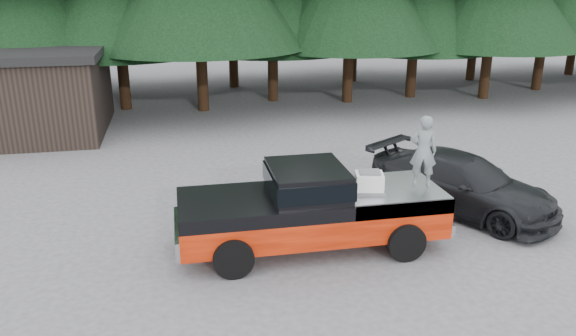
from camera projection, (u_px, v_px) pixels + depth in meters
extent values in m
plane|color=#49484B|center=(287.00, 252.00, 12.48)|extent=(120.00, 120.00, 0.00)
cube|color=black|center=(307.00, 180.00, 12.17)|extent=(1.66, 1.90, 0.59)
cube|color=silver|center=(369.00, 183.00, 12.24)|extent=(0.68, 0.61, 0.41)
imported|color=slate|center=(423.00, 151.00, 12.42)|extent=(0.69, 0.57, 1.62)
imported|color=black|center=(461.00, 183.00, 14.51)|extent=(4.44, 5.34, 1.46)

